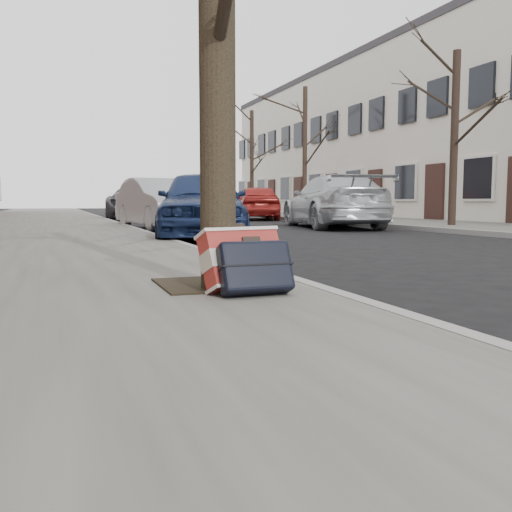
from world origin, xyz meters
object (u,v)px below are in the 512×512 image
object	(u,v)px
suitcase_navy	(255,267)
car_near_mid	(161,204)
suitcase_red	(243,260)
car_near_front	(202,204)

from	to	relation	value
suitcase_navy	car_near_mid	bearing A→B (deg)	81.05
suitcase_red	car_near_mid	size ratio (longest dim) A/B	0.14
suitcase_red	car_near_front	distance (m)	7.49
car_near_front	car_near_mid	world-z (taller)	car_near_front
suitcase_red	suitcase_navy	xyz separation A→B (m)	(0.02, -0.21, -0.03)
suitcase_navy	car_near_front	size ratio (longest dim) A/B	0.12
suitcase_navy	car_near_front	distance (m)	7.69
car_near_front	car_near_mid	bearing A→B (deg)	105.86
suitcase_red	suitcase_navy	bearing A→B (deg)	-97.32
suitcase_red	car_near_mid	bearing A→B (deg)	69.30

